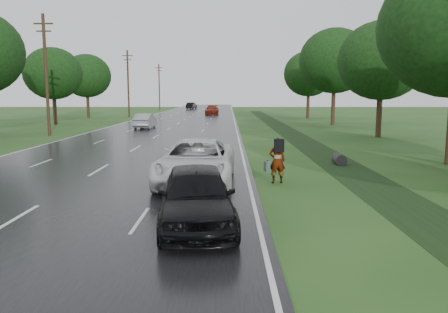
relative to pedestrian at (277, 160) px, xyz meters
The scene contains 20 objects.
ground 9.50m from the pedestrian, 146.03° to the right, with size 220.00×220.00×0.00m, color #214619.
road 40.49m from the pedestrian, 101.17° to the left, with size 14.00×180.00×0.04m, color black.
edge_stripe_east 39.74m from the pedestrian, 91.58° to the left, with size 0.12×180.00×0.01m, color silver.
edge_stripe_west 42.32m from the pedestrian, 110.17° to the left, with size 0.12×180.00×0.01m, color silver.
center_line 40.49m from the pedestrian, 101.17° to the left, with size 0.12×180.00×0.01m, color silver.
drainage_ditch 13.94m from the pedestrian, 74.76° to the left, with size 2.20×120.00×0.56m.
utility_pole_mid 26.41m from the pedestrian, 130.84° to the left, with size 1.60×0.26×10.00m.
utility_pole_far 52.73m from the pedestrian, 108.92° to the left, with size 1.60×0.26×10.00m.
utility_pole_distant 81.63m from the pedestrian, 102.07° to the left, with size 1.60×0.26×10.00m.
tree_east_c 22.02m from the pedestrian, 61.04° to the left, with size 7.00×7.00×9.29m.
tree_east_d 34.76m from the pedestrian, 73.07° to the left, with size 8.00×8.00×10.76m.
tree_east_f 48.01m from the pedestrian, 78.32° to the left, with size 7.20×7.20×9.62m.
tree_west_d 40.58m from the pedestrian, 123.18° to the left, with size 6.60×6.60×8.80m.
tree_west_f 53.07m from the pedestrian, 115.39° to the left, with size 7.00×7.00×9.29m.
pedestrian is the anchor object (origin of this frame).
white_pickup 3.15m from the pedestrian, behind, with size 2.82×6.13×1.70m, color silver.
dark_sedan 6.45m from the pedestrian, 115.16° to the right, with size 1.91×4.75×1.62m, color black.
silver_sedan 29.19m from the pedestrian, 110.75° to the left, with size 1.59×4.55×1.50m, color #94969C.
far_car_red 57.48m from the pedestrian, 94.65° to the left, with size 2.23×5.49×1.59m, color maroon.
far_car_dark 86.34m from the pedestrian, 96.97° to the left, with size 1.61×4.63×1.52m, color black.
Camera 1 is at (5.93, -11.66, 3.48)m, focal length 35.00 mm.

